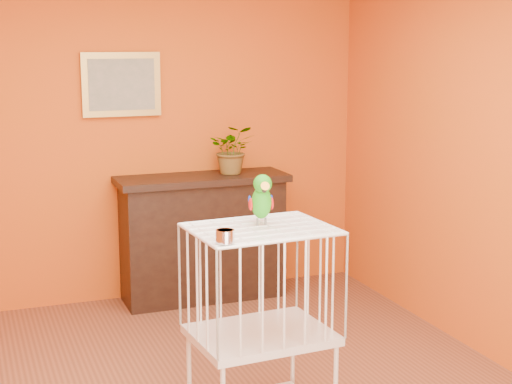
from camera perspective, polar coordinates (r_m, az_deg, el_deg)
name	(u,v)px	position (r m, az deg, el deg)	size (l,w,h in m)	color
room_shell	(205,138)	(4.14, -3.72, 3.95)	(4.50, 4.50, 4.50)	#C74A12
console_cabinet	(203,237)	(6.40, -3.90, -3.31)	(1.38, 0.50, 1.02)	black
potted_plant	(233,155)	(6.35, -1.68, 2.70)	(0.36, 0.40, 0.31)	#26722D
framed_picture	(121,84)	(6.28, -9.76, 7.71)	(0.62, 0.04, 0.50)	gold
birdcage	(261,325)	(4.28, 0.36, -9.63)	(0.76, 0.60, 1.12)	silver
feed_cup	(225,236)	(3.80, -2.27, -3.24)	(0.09, 0.09, 0.06)	silver
parrot	(262,199)	(4.16, 0.40, -0.51)	(0.14, 0.25, 0.28)	#59544C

